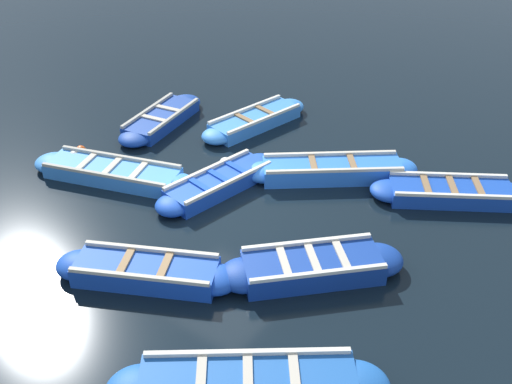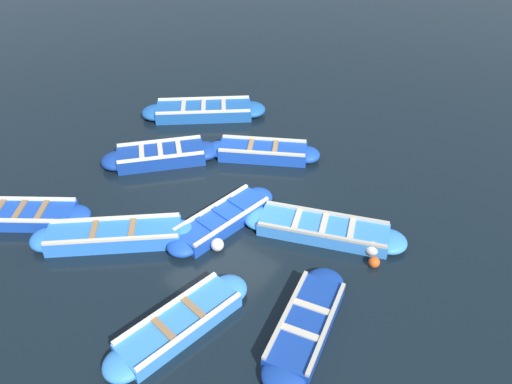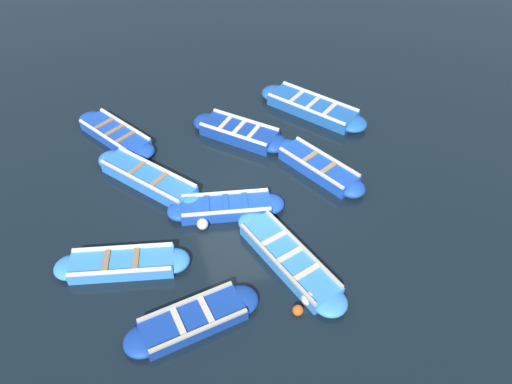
{
  "view_description": "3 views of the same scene",
  "coord_description": "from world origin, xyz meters",
  "views": [
    {
      "loc": [
        6.7,
        -7.79,
        7.15
      ],
      "look_at": [
        0.32,
        0.75,
        0.17
      ],
      "focal_mm": 42.0,
      "sensor_mm": 36.0,
      "label": 1
    },
    {
      "loc": [
        -6.43,
        7.65,
        8.15
      ],
      "look_at": [
        -0.61,
        -0.79,
        0.2
      ],
      "focal_mm": 35.0,
      "sensor_mm": 36.0,
      "label": 2
    },
    {
      "loc": [
        -10.01,
        2.39,
        9.97
      ],
      "look_at": [
        -0.45,
        -0.34,
        0.43
      ],
      "focal_mm": 35.0,
      "sensor_mm": 36.0,
      "label": 3
    }
  ],
  "objects": [
    {
      "name": "boat_mid_row",
      "position": [
        0.32,
        -2.5,
        0.19
      ],
      "size": [
        3.29,
        2.22,
        0.43
      ],
      "color": "#1947B7",
      "rests_on": "ground"
    },
    {
      "name": "boat_outer_right",
      "position": [
        -3.77,
        2.08,
        0.16
      ],
      "size": [
        1.4,
        3.29,
        0.37
      ],
      "color": "navy",
      "rests_on": "ground"
    },
    {
      "name": "buoy_white_drifting",
      "position": [
        -0.96,
        1.3,
        0.15
      ],
      "size": [
        0.31,
        0.31,
        0.31
      ],
      "primitive_type": "sphere",
      "color": "silver",
      "rests_on": "ground"
    },
    {
      "name": "ground_plane",
      "position": [
        0.0,
        0.0,
        0.0
      ],
      "size": [
        120.0,
        120.0,
        0.0
      ],
      "primitive_type": "plane",
      "color": "black"
    },
    {
      "name": "boat_broadside",
      "position": [
        1.18,
        2.45,
        0.2
      ],
      "size": [
        3.47,
        3.05,
        0.45
      ],
      "color": "blue",
      "rests_on": "ground"
    },
    {
      "name": "boat_tucked",
      "position": [
        -0.54,
        0.55,
        0.17
      ],
      "size": [
        1.29,
        3.32,
        0.4
      ],
      "color": "#1947B7",
      "rests_on": "ground"
    },
    {
      "name": "buoy_yellow_far",
      "position": [
        -4.17,
        -0.27,
        0.13
      ],
      "size": [
        0.26,
        0.26,
        0.26
      ],
      "primitive_type": "sphere",
      "color": "#E05119",
      "rests_on": "ground"
    },
    {
      "name": "boat_alongside",
      "position": [
        2.61,
        -0.65,
        0.2
      ],
      "size": [
        2.95,
        3.04,
        0.46
      ],
      "color": "navy",
      "rests_on": "ground"
    },
    {
      "name": "boat_end_of_row",
      "position": [
        3.3,
        -3.42,
        0.19
      ],
      "size": [
        3.78,
        3.26,
        0.45
      ],
      "color": "#1E59AD",
      "rests_on": "ground"
    },
    {
      "name": "boat_outer_left",
      "position": [
        -1.75,
        3.47,
        0.17
      ],
      "size": [
        1.4,
        3.42,
        0.39
      ],
      "color": "#3884E0",
      "rests_on": "ground"
    },
    {
      "name": "boat_bow_out",
      "position": [
        -2.73,
        -0.54,
        0.17
      ],
      "size": [
        3.97,
        2.07,
        0.39
      ],
      "color": "#3884E0",
      "rests_on": "ground"
    },
    {
      "name": "boat_inner_gap",
      "position": [
        3.65,
        3.23,
        0.17
      ],
      "size": [
        3.33,
        2.58,
        0.39
      ],
      "color": "#1947B7",
      "rests_on": "ground"
    },
    {
      "name": "buoy_orange_near",
      "position": [
        -3.96,
        -0.6,
        0.17
      ],
      "size": [
        0.34,
        0.34,
        0.34
      ],
      "primitive_type": "sphere",
      "color": "silver",
      "rests_on": "ground"
    }
  ]
}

